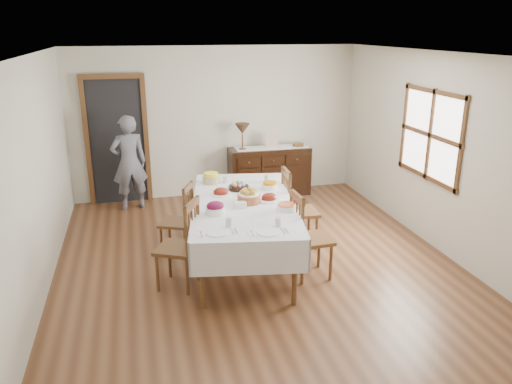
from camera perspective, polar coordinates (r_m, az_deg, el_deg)
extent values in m
plane|color=brown|center=(6.43, 0.22, -8.33)|extent=(6.00, 6.00, 0.00)
cube|color=white|center=(5.76, 0.25, 15.47)|extent=(5.00, 6.00, 0.02)
cube|color=beige|center=(8.83, -4.55, 7.92)|extent=(5.00, 0.02, 2.60)
cube|color=beige|center=(3.33, 13.08, -10.61)|extent=(5.00, 0.02, 2.60)
cube|color=beige|center=(5.90, -24.04, 1.10)|extent=(0.02, 6.00, 2.60)
cube|color=beige|center=(6.99, 20.59, 4.02)|extent=(0.02, 6.00, 2.60)
cube|color=white|center=(7.18, 19.37, 6.16)|extent=(0.02, 1.30, 1.10)
cube|color=brown|center=(7.17, 19.28, 6.16)|extent=(0.03, 1.46, 1.26)
cube|color=black|center=(8.74, -15.57, 5.52)|extent=(0.90, 0.06, 2.10)
cube|color=brown|center=(8.72, -15.58, 5.49)|extent=(1.04, 0.08, 2.18)
cube|color=silver|center=(6.16, -1.41, -1.27)|extent=(1.59, 2.58, 0.04)
cylinder|color=brown|center=(5.37, -6.14, -9.46)|extent=(0.06, 0.06, 0.78)
cylinder|color=brown|center=(5.42, 4.46, -9.13)|extent=(0.06, 0.06, 0.78)
cylinder|color=brown|center=(7.28, -5.67, -1.82)|extent=(0.06, 0.06, 0.78)
cylinder|color=brown|center=(7.32, 2.07, -1.63)|extent=(0.06, 0.06, 0.78)
cube|color=silver|center=(6.22, -7.05, -2.83)|extent=(0.43, 2.42, 0.37)
cube|color=silver|center=(6.27, 4.21, -2.55)|extent=(0.43, 2.42, 0.37)
cube|color=silver|center=(5.10, -0.71, -7.59)|extent=(1.23, 0.23, 0.37)
cube|color=silver|center=(7.36, -1.87, 0.68)|extent=(1.23, 0.23, 0.37)
cube|color=brown|center=(5.82, -9.02, -6.39)|extent=(0.59, 0.59, 0.04)
cylinder|color=brown|center=(6.14, -9.85, -7.63)|extent=(0.04, 0.04, 0.45)
cylinder|color=brown|center=(5.85, -11.20, -9.10)|extent=(0.04, 0.04, 0.45)
cylinder|color=brown|center=(6.02, -6.67, -8.03)|extent=(0.04, 0.04, 0.45)
cylinder|color=brown|center=(5.72, -7.87, -9.56)|extent=(0.04, 0.04, 0.45)
cylinder|color=brown|center=(5.80, -6.63, -3.20)|extent=(0.04, 0.04, 0.59)
cylinder|color=brown|center=(5.47, -7.95, -4.62)|extent=(0.04, 0.04, 0.59)
cube|color=brown|center=(5.55, -7.37, -1.47)|extent=(0.23, 0.40, 0.08)
cylinder|color=brown|center=(5.73, -6.94, -3.74)|extent=(0.02, 0.02, 0.48)
cylinder|color=brown|center=(5.65, -7.26, -4.09)|extent=(0.02, 0.02, 0.48)
cylinder|color=brown|center=(5.56, -7.59, -4.45)|extent=(0.02, 0.02, 0.48)
cube|color=brown|center=(6.70, -9.11, -3.47)|extent=(0.52, 0.52, 0.04)
cylinder|color=brown|center=(6.97, -9.86, -4.60)|extent=(0.03, 0.03, 0.41)
cylinder|color=brown|center=(6.69, -10.76, -5.65)|extent=(0.03, 0.03, 0.41)
cylinder|color=brown|center=(6.88, -7.31, -4.80)|extent=(0.03, 0.03, 0.41)
cylinder|color=brown|center=(6.59, -8.11, -5.88)|extent=(0.03, 0.03, 0.41)
cylinder|color=brown|center=(6.70, -7.30, -0.93)|extent=(0.04, 0.04, 0.53)
cylinder|color=brown|center=(6.40, -8.17, -1.92)|extent=(0.04, 0.04, 0.53)
cube|color=brown|center=(6.48, -7.81, 0.48)|extent=(0.19, 0.36, 0.08)
cylinder|color=brown|center=(6.63, -7.50, -1.33)|extent=(0.02, 0.02, 0.44)
cylinder|color=brown|center=(6.56, -7.72, -1.57)|extent=(0.02, 0.02, 0.44)
cylinder|color=brown|center=(6.48, -7.94, -1.83)|extent=(0.02, 0.02, 0.44)
cube|color=brown|center=(6.02, 6.38, -5.40)|extent=(0.46, 0.46, 0.04)
cylinder|color=brown|center=(6.04, 8.54, -8.00)|extent=(0.04, 0.04, 0.46)
cylinder|color=brown|center=(6.34, 7.21, -6.63)|extent=(0.04, 0.04, 0.46)
cylinder|color=brown|center=(5.91, 5.32, -8.48)|extent=(0.04, 0.04, 0.46)
cylinder|color=brown|center=(6.21, 4.13, -7.05)|extent=(0.04, 0.04, 0.46)
cylinder|color=brown|center=(5.67, 5.32, -3.63)|extent=(0.04, 0.04, 0.59)
cylinder|color=brown|center=(6.00, 4.02, -2.33)|extent=(0.04, 0.04, 0.59)
cube|color=brown|center=(5.75, 4.71, -0.60)|extent=(0.06, 0.42, 0.08)
cylinder|color=brown|center=(5.76, 4.97, -3.49)|extent=(0.02, 0.02, 0.49)
cylinder|color=brown|center=(5.84, 4.64, -3.16)|extent=(0.02, 0.02, 0.49)
cylinder|color=brown|center=(5.93, 4.33, -2.83)|extent=(0.02, 0.02, 0.49)
cube|color=brown|center=(6.84, 5.08, -2.27)|extent=(0.48, 0.48, 0.04)
cylinder|color=brown|center=(6.82, 6.93, -4.70)|extent=(0.04, 0.04, 0.47)
cylinder|color=brown|center=(7.14, 6.07, -3.57)|extent=(0.04, 0.04, 0.47)
cylinder|color=brown|center=(6.72, 3.91, -4.95)|extent=(0.04, 0.04, 0.47)
cylinder|color=brown|center=(7.05, 3.18, -3.79)|extent=(0.04, 0.04, 0.47)
cylinder|color=brown|center=(6.51, 3.85, -0.47)|extent=(0.04, 0.04, 0.61)
cylinder|color=brown|center=(6.87, 3.06, 0.56)|extent=(0.04, 0.04, 0.61)
cube|color=brown|center=(6.61, 3.49, 2.21)|extent=(0.07, 0.44, 0.09)
cylinder|color=brown|center=(6.60, 3.64, -0.38)|extent=(0.02, 0.02, 0.50)
cylinder|color=brown|center=(6.69, 3.44, -0.12)|extent=(0.02, 0.02, 0.50)
cylinder|color=brown|center=(6.78, 3.25, 0.14)|extent=(0.02, 0.02, 0.50)
cube|color=black|center=(8.95, 1.51, 2.39)|extent=(1.43, 0.48, 0.86)
cube|color=black|center=(8.55, -0.82, 3.42)|extent=(0.40, 0.02, 0.17)
sphere|color=brown|center=(8.53, -0.79, 3.39)|extent=(0.03, 0.03, 0.03)
cube|color=black|center=(8.65, 1.96, 3.59)|extent=(0.40, 0.02, 0.17)
sphere|color=brown|center=(8.63, 2.00, 3.56)|extent=(0.03, 0.03, 0.03)
cube|color=black|center=(8.77, 4.67, 3.75)|extent=(0.40, 0.02, 0.17)
sphere|color=brown|center=(8.76, 4.71, 3.72)|extent=(0.03, 0.03, 0.03)
imported|color=slate|center=(8.38, -14.32, 3.60)|extent=(0.57, 0.42, 1.68)
cylinder|color=brown|center=(6.09, -0.84, -0.78)|extent=(0.28, 0.28, 0.10)
cylinder|color=white|center=(6.08, -0.84, -0.23)|extent=(0.25, 0.25, 0.02)
sphere|color=#B1842D|center=(6.08, -0.21, 0.08)|extent=(0.08, 0.08, 0.08)
sphere|color=#B1842D|center=(6.13, -0.66, 0.23)|extent=(0.08, 0.08, 0.08)
sphere|color=#B1842D|center=(6.11, -1.29, 0.18)|extent=(0.08, 0.08, 0.08)
sphere|color=#B1842D|center=(6.05, -1.49, -0.02)|extent=(0.08, 0.08, 0.08)
sphere|color=#B1842D|center=(6.00, -1.04, -0.17)|extent=(0.08, 0.08, 0.08)
sphere|color=#B1842D|center=(6.02, -0.39, -0.12)|extent=(0.08, 0.08, 0.08)
cylinder|color=black|center=(6.60, -1.99, 0.51)|extent=(0.27, 0.27, 0.05)
ellipsoid|color=pink|center=(6.60, -1.37, 0.97)|extent=(0.05, 0.05, 0.06)
ellipsoid|color=#7AC7FF|center=(6.65, -1.65, 1.09)|extent=(0.05, 0.05, 0.06)
ellipsoid|color=#96C56A|center=(6.66, -2.13, 1.11)|extent=(0.05, 0.05, 0.06)
ellipsoid|color=gold|center=(6.63, -2.54, 1.03)|extent=(0.05, 0.05, 0.06)
ellipsoid|color=#C991DF|center=(6.57, -2.63, 0.88)|extent=(0.05, 0.05, 0.06)
ellipsoid|color=#FFCE6B|center=(6.53, -2.35, 0.76)|extent=(0.05, 0.05, 0.06)
ellipsoid|color=pink|center=(6.52, -1.86, 0.74)|extent=(0.05, 0.05, 0.06)
ellipsoid|color=#7AC7FF|center=(6.55, -1.45, 0.83)|extent=(0.05, 0.05, 0.06)
cylinder|color=white|center=(6.41, -4.04, -0.25)|extent=(0.27, 0.27, 0.02)
ellipsoid|color=maroon|center=(6.40, -4.04, 0.01)|extent=(0.19, 0.16, 0.11)
cylinder|color=white|center=(6.19, 1.51, -0.89)|extent=(0.31, 0.31, 0.02)
ellipsoid|color=maroon|center=(6.18, 1.51, -0.62)|extent=(0.19, 0.16, 0.11)
cylinder|color=white|center=(5.77, -4.67, -2.13)|extent=(0.22, 0.22, 0.07)
ellipsoid|color=maroon|center=(5.75, -4.69, -1.59)|extent=(0.20, 0.17, 0.11)
cylinder|color=white|center=(6.62, 1.58, 0.63)|extent=(0.21, 0.21, 0.07)
cylinder|color=orange|center=(6.61, 1.59, 1.03)|extent=(0.18, 0.18, 0.03)
cylinder|color=tan|center=(6.90, -5.15, 1.45)|extent=(0.23, 0.23, 0.10)
cylinder|color=yellow|center=(6.88, -5.16, 2.02)|extent=(0.20, 0.20, 0.04)
cylinder|color=white|center=(5.89, 3.50, -1.77)|extent=(0.23, 0.23, 0.05)
cylinder|color=#FC804D|center=(5.88, 3.50, -1.43)|extent=(0.20, 0.20, 0.02)
cube|color=white|center=(5.94, -1.81, -1.48)|extent=(0.15, 0.11, 0.07)
cylinder|color=white|center=(5.24, -4.43, -4.64)|extent=(0.25, 0.25, 0.01)
cube|color=white|center=(5.22, -6.27, -4.83)|extent=(0.10, 0.13, 0.01)
cube|color=white|center=(5.22, -6.27, -4.77)|extent=(0.04, 0.16, 0.01)
cube|color=white|center=(5.27, -2.70, -4.51)|extent=(0.04, 0.18, 0.01)
cube|color=white|center=(5.27, -2.28, -4.48)|extent=(0.04, 0.14, 0.01)
cylinder|color=silver|center=(5.38, -3.13, -3.46)|extent=(0.07, 0.07, 0.10)
cylinder|color=white|center=(5.24, 1.42, -4.60)|extent=(0.25, 0.25, 0.01)
cube|color=white|center=(5.20, -0.40, -4.80)|extent=(0.10, 0.13, 0.01)
cube|color=white|center=(5.20, -0.40, -4.74)|extent=(0.04, 0.16, 0.01)
cube|color=white|center=(5.28, 3.10, -4.46)|extent=(0.04, 0.18, 0.01)
cube|color=white|center=(5.29, 3.51, -4.42)|extent=(0.04, 0.14, 0.01)
cylinder|color=silver|center=(5.39, 2.54, -3.41)|extent=(0.07, 0.07, 0.10)
cylinder|color=silver|center=(6.89, -3.48, 1.43)|extent=(0.07, 0.07, 0.09)
cylinder|color=silver|center=(6.91, 1.26, 1.58)|extent=(0.07, 0.07, 0.11)
cube|color=white|center=(8.86, 1.80, 5.12)|extent=(1.30, 0.35, 0.01)
cylinder|color=brown|center=(8.69, -1.55, 4.94)|extent=(0.12, 0.12, 0.03)
cylinder|color=brown|center=(8.66, -1.56, 5.84)|extent=(0.02, 0.02, 0.25)
cone|color=#463323|center=(8.62, -1.57, 7.24)|extent=(0.26, 0.26, 0.18)
cube|color=tan|center=(8.77, 1.75, 5.89)|extent=(0.22, 0.08, 0.28)
cylinder|color=brown|center=(8.96, 4.83, 5.38)|extent=(0.20, 0.20, 0.06)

